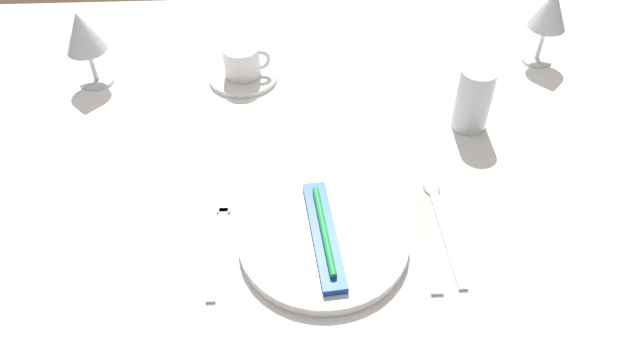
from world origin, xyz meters
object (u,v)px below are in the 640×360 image
dinner_knife (426,237)px  wine_glass_left (83,35)px  spoon_soup (441,216)px  dinner_plate (324,241)px  wine_glass_centre (550,12)px  fork_outer (220,239)px  drink_tumbler (473,103)px  coffee_cup_left (243,61)px  toothbrush_package (324,234)px

dinner_knife → wine_glass_left: 0.75m
spoon_soup → dinner_knife: bearing=-126.3°
dinner_plate → wine_glass_centre: size_ratio=1.62×
fork_outer → wine_glass_centre: size_ratio=1.32×
drink_tumbler → coffee_cup_left: bearing=157.7°
fork_outer → wine_glass_left: bearing=123.0°
wine_glass_left → drink_tumbler: size_ratio=1.27×
dinner_plate → wine_glass_left: (-0.44, 0.45, 0.10)m
wine_glass_centre → dinner_plate: bearing=-134.9°
fork_outer → wine_glass_left: wine_glass_left is taller
wine_glass_left → wine_glass_centre: bearing=2.1°
dinner_plate → spoon_soup: 0.19m
drink_tumbler → dinner_knife: bearing=-115.3°
fork_outer → wine_glass_centre: wine_glass_centre is taller
wine_glass_centre → drink_tumbler: size_ratio=1.30×
dinner_knife → spoon_soup: spoon_soup is taller
fork_outer → coffee_cup_left: 0.43m
toothbrush_package → spoon_soup: toothbrush_package is taller
dinner_knife → wine_glass_left: size_ratio=1.43×
dinner_knife → wine_glass_centre: size_ratio=1.40×
dinner_knife → wine_glass_centre: 0.58m
spoon_soup → coffee_cup_left: size_ratio=2.38×
dinner_knife → fork_outer: bearing=177.7°
fork_outer → dinner_knife: 0.32m
fork_outer → spoon_soup: 0.35m
dinner_knife → coffee_cup_left: size_ratio=2.32×
spoon_soup → coffee_cup_left: (-0.33, 0.40, 0.04)m
fork_outer → coffee_cup_left: (0.02, 0.43, 0.04)m
drink_tumbler → toothbrush_package: bearing=-136.2°
wine_glass_left → drink_tumbler: wine_glass_left is taller
wine_glass_centre → drink_tumbler: 0.29m
wine_glass_left → drink_tumbler: bearing=-13.7°
dinner_plate → wine_glass_centre: 0.69m
toothbrush_package → spoon_soup: 0.19m
spoon_soup → wine_glass_left: bearing=147.3°
coffee_cup_left → wine_glass_left: wine_glass_left is taller
spoon_soup → fork_outer: bearing=-175.2°
toothbrush_package → coffee_cup_left: coffee_cup_left is taller
wine_glass_centre → dinner_knife: bearing=-124.0°
wine_glass_centre → drink_tumbler: bearing=-133.1°
wine_glass_centre → fork_outer: bearing=-144.0°
coffee_cup_left → wine_glass_left: bearing=179.5°
coffee_cup_left → dinner_plate: bearing=-72.6°
coffee_cup_left → drink_tumbler: 0.46m
dinner_plate → toothbrush_package: 0.02m
fork_outer → spoon_soup: (0.35, 0.03, 0.00)m
fork_outer → spoon_soup: size_ratio=0.92×
dinner_plate → wine_glass_left: bearing=134.4°
toothbrush_package → fork_outer: toothbrush_package is taller
dinner_plate → wine_glass_centre: (0.48, 0.48, 0.10)m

